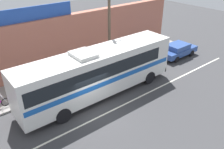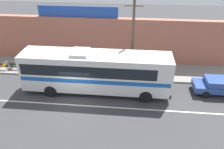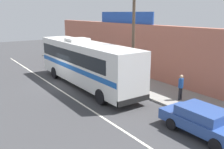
{
  "view_description": "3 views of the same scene",
  "coord_description": "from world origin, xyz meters",
  "px_view_note": "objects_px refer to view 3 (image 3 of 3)",
  "views": [
    {
      "loc": [
        -7.17,
        -10.9,
        9.8
      ],
      "look_at": [
        2.92,
        1.65,
        1.13
      ],
      "focal_mm": 37.38,
      "sensor_mm": 36.0,
      "label": 1
    },
    {
      "loc": [
        4.46,
        -14.81,
        11.22
      ],
      "look_at": [
        2.75,
        2.4,
        1.15
      ],
      "focal_mm": 36.04,
      "sensor_mm": 36.0,
      "label": 2
    },
    {
      "loc": [
        18.43,
        -7.65,
        5.82
      ],
      "look_at": [
        3.62,
        2.52,
        1.24
      ],
      "focal_mm": 39.03,
      "sensor_mm": 36.0,
      "label": 3
    }
  ],
  "objects_px": {
    "motorcycle_blue": "(65,58)",
    "pedestrian_by_curb": "(181,85)",
    "pedestrian_near_shop": "(61,50)",
    "intercity_bus": "(85,61)",
    "parked_car": "(203,121)",
    "motorcycle_purple": "(71,59)",
    "motorcycle_green": "(79,62)",
    "motorcycle_black": "(89,65)",
    "utility_pole": "(133,39)"
  },
  "relations": [
    {
      "from": "motorcycle_blue",
      "to": "pedestrian_by_curb",
      "type": "height_order",
      "value": "pedestrian_by_curb"
    },
    {
      "from": "motorcycle_blue",
      "to": "motorcycle_purple",
      "type": "distance_m",
      "value": 1.23
    },
    {
      "from": "motorcycle_black",
      "to": "pedestrian_near_shop",
      "type": "xyz_separation_m",
      "value": [
        -7.91,
        0.38,
        0.58
      ]
    },
    {
      "from": "motorcycle_blue",
      "to": "pedestrian_near_shop",
      "type": "xyz_separation_m",
      "value": [
        -2.4,
        0.5,
        0.58
      ]
    },
    {
      "from": "parked_car",
      "to": "motorcycle_blue",
      "type": "height_order",
      "value": "parked_car"
    },
    {
      "from": "motorcycle_black",
      "to": "parked_car",
      "type": "bearing_deg",
      "value": -7.71
    },
    {
      "from": "utility_pole",
      "to": "motorcycle_green",
      "type": "distance_m",
      "value": 10.2
    },
    {
      "from": "motorcycle_purple",
      "to": "pedestrian_by_curb",
      "type": "relative_size",
      "value": 1.06
    },
    {
      "from": "motorcycle_blue",
      "to": "motorcycle_purple",
      "type": "xyz_separation_m",
      "value": [
        1.21,
        0.2,
        0.0
      ]
    },
    {
      "from": "parked_car",
      "to": "pedestrian_by_curb",
      "type": "xyz_separation_m",
      "value": [
        -3.68,
        2.69,
        0.41
      ]
    },
    {
      "from": "pedestrian_near_shop",
      "to": "intercity_bus",
      "type": "bearing_deg",
      "value": -14.45
    },
    {
      "from": "motorcycle_black",
      "to": "motorcycle_green",
      "type": "relative_size",
      "value": 1.03
    },
    {
      "from": "motorcycle_black",
      "to": "pedestrian_by_curb",
      "type": "height_order",
      "value": "pedestrian_by_curb"
    },
    {
      "from": "parked_car",
      "to": "motorcycle_green",
      "type": "distance_m",
      "value": 17.3
    },
    {
      "from": "motorcycle_blue",
      "to": "motorcycle_green",
      "type": "height_order",
      "value": "same"
    },
    {
      "from": "intercity_bus",
      "to": "motorcycle_black",
      "type": "xyz_separation_m",
      "value": [
        -4.44,
        2.8,
        -1.5
      ]
    },
    {
      "from": "utility_pole",
      "to": "pedestrian_near_shop",
      "type": "bearing_deg",
      "value": 177.48
    },
    {
      "from": "motorcycle_purple",
      "to": "pedestrian_by_curb",
      "type": "height_order",
      "value": "pedestrian_by_curb"
    },
    {
      "from": "intercity_bus",
      "to": "pedestrian_by_curb",
      "type": "xyz_separation_m",
      "value": [
        6.89,
        3.47,
        -0.92
      ]
    },
    {
      "from": "motorcycle_blue",
      "to": "motorcycle_green",
      "type": "xyz_separation_m",
      "value": [
        3.33,
        0.08,
        0.0
      ]
    },
    {
      "from": "intercity_bus",
      "to": "parked_car",
      "type": "height_order",
      "value": "intercity_bus"
    },
    {
      "from": "intercity_bus",
      "to": "motorcycle_purple",
      "type": "relative_size",
      "value": 6.75
    },
    {
      "from": "pedestrian_by_curb",
      "to": "motorcycle_black",
      "type": "bearing_deg",
      "value": -176.65
    },
    {
      "from": "motorcycle_blue",
      "to": "motorcycle_purple",
      "type": "relative_size",
      "value": 1.01
    },
    {
      "from": "parked_car",
      "to": "motorcycle_green",
      "type": "height_order",
      "value": "parked_car"
    },
    {
      "from": "intercity_bus",
      "to": "pedestrian_by_curb",
      "type": "relative_size",
      "value": 7.18
    },
    {
      "from": "parked_car",
      "to": "motorcycle_blue",
      "type": "bearing_deg",
      "value": 174.68
    },
    {
      "from": "utility_pole",
      "to": "pedestrian_near_shop",
      "type": "height_order",
      "value": "utility_pole"
    },
    {
      "from": "pedestrian_near_shop",
      "to": "motorcycle_purple",
      "type": "bearing_deg",
      "value": -4.74
    },
    {
      "from": "motorcycle_blue",
      "to": "motorcycle_black",
      "type": "xyz_separation_m",
      "value": [
        5.51,
        0.12,
        0.0
      ]
    },
    {
      "from": "pedestrian_near_shop",
      "to": "pedestrian_by_curb",
      "type": "bearing_deg",
      "value": 0.84
    },
    {
      "from": "motorcycle_purple",
      "to": "intercity_bus",
      "type": "bearing_deg",
      "value": -18.26
    },
    {
      "from": "motorcycle_black",
      "to": "pedestrian_by_curb",
      "type": "xyz_separation_m",
      "value": [
        11.33,
        0.66,
        0.58
      ]
    },
    {
      "from": "intercity_bus",
      "to": "motorcycle_blue",
      "type": "height_order",
      "value": "intercity_bus"
    },
    {
      "from": "intercity_bus",
      "to": "parked_car",
      "type": "xyz_separation_m",
      "value": [
        10.57,
        0.77,
        -1.33
      ]
    },
    {
      "from": "intercity_bus",
      "to": "motorcycle_purple",
      "type": "distance_m",
      "value": 9.32
    },
    {
      "from": "utility_pole",
      "to": "motorcycle_green",
      "type": "relative_size",
      "value": 3.99
    },
    {
      "from": "motorcycle_green",
      "to": "utility_pole",
      "type": "bearing_deg",
      "value": -1.52
    },
    {
      "from": "motorcycle_green",
      "to": "motorcycle_purple",
      "type": "xyz_separation_m",
      "value": [
        -2.13,
        0.12,
        0.0
      ]
    },
    {
      "from": "utility_pole",
      "to": "motorcycle_purple",
      "type": "distance_m",
      "value": 12.23
    },
    {
      "from": "motorcycle_blue",
      "to": "pedestrian_near_shop",
      "type": "height_order",
      "value": "pedestrian_near_shop"
    },
    {
      "from": "utility_pole",
      "to": "motorcycle_blue",
      "type": "distance_m",
      "value": 13.39
    },
    {
      "from": "parked_car",
      "to": "motorcycle_purple",
      "type": "bearing_deg",
      "value": 173.76
    },
    {
      "from": "motorcycle_blue",
      "to": "motorcycle_green",
      "type": "relative_size",
      "value": 1.01
    },
    {
      "from": "intercity_bus",
      "to": "motorcycle_black",
      "type": "distance_m",
      "value": 5.46
    },
    {
      "from": "utility_pole",
      "to": "motorcycle_blue",
      "type": "relative_size",
      "value": 3.95
    },
    {
      "from": "motorcycle_blue",
      "to": "pedestrian_near_shop",
      "type": "bearing_deg",
      "value": 168.23
    },
    {
      "from": "motorcycle_blue",
      "to": "motorcycle_purple",
      "type": "bearing_deg",
      "value": 9.44
    },
    {
      "from": "motorcycle_blue",
      "to": "motorcycle_black",
      "type": "distance_m",
      "value": 5.51
    },
    {
      "from": "motorcycle_green",
      "to": "pedestrian_near_shop",
      "type": "distance_m",
      "value": 5.78
    }
  ]
}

